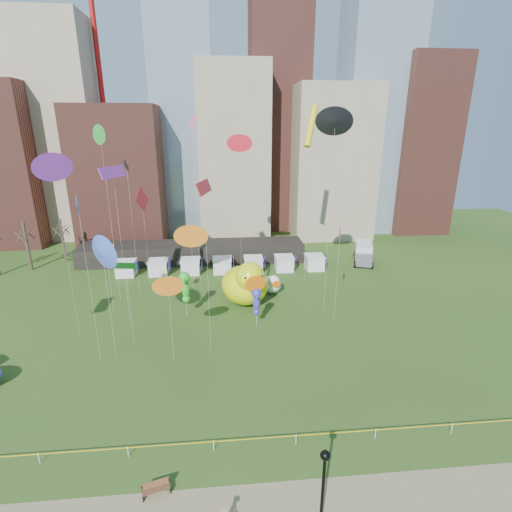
{
  "coord_description": "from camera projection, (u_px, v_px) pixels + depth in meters",
  "views": [
    {
      "loc": [
        1.0,
        -22.0,
        22.14
      ],
      "look_at": [
        3.81,
        8.05,
        12.0
      ],
      "focal_mm": 27.0,
      "sensor_mm": 36.0,
      "label": 1
    }
  ],
  "objects": [
    {
      "name": "kite_10",
      "position": [
        126.0,
        166.0,
        48.9
      ],
      "size": [
        1.21,
        3.73,
        18.08
      ],
      "color": "silver",
      "rests_on": "ground"
    },
    {
      "name": "lamppost",
      "position": [
        323.0,
        480.0,
        21.54
      ],
      "size": [
        0.58,
        0.58,
        5.54
      ],
      "color": "black",
      "rests_on": "footpath"
    },
    {
      "name": "kite_9",
      "position": [
        340.0,
        234.0,
        42.44
      ],
      "size": [
        0.58,
        2.26,
        12.25
      ],
      "color": "silver",
      "rests_on": "ground"
    },
    {
      "name": "kite_13",
      "position": [
        79.0,
        212.0,
        33.32
      ],
      "size": [
        0.48,
        1.75,
        16.65
      ],
      "color": "silver",
      "rests_on": "ground"
    },
    {
      "name": "box_truck",
      "position": [
        363.0,
        252.0,
        66.37
      ],
      "size": [
        4.87,
        7.89,
        3.15
      ],
      "rotation": [
        0.0,
        0.0,
        -0.32
      ],
      "color": "silver",
      "rests_on": "ground"
    },
    {
      "name": "kite_15",
      "position": [
        113.0,
        173.0,
        40.0
      ],
      "size": [
        1.99,
        3.83,
        18.27
      ],
      "color": "silver",
      "rests_on": "ground"
    },
    {
      "name": "kite_1",
      "position": [
        193.0,
        132.0,
        44.41
      ],
      "size": [
        1.12,
        1.74,
        23.62
      ],
      "color": "silver",
      "rests_on": "ground"
    },
    {
      "name": "kite_6",
      "position": [
        168.0,
        286.0,
        36.04
      ],
      "size": [
        2.01,
        0.46,
        9.02
      ],
      "color": "silver",
      "rests_on": "ground"
    },
    {
      "name": "kite_8",
      "position": [
        142.0,
        200.0,
        52.8
      ],
      "size": [
        1.01,
        3.72,
        14.59
      ],
      "color": "silver",
      "rests_on": "ground"
    },
    {
      "name": "kite_2",
      "position": [
        335.0,
        121.0,
        41.82
      ],
      "size": [
        3.07,
        0.88,
        24.28
      ],
      "color": "silver",
      "rests_on": "ground"
    },
    {
      "name": "seahorse_green",
      "position": [
        185.0,
        285.0,
        45.84
      ],
      "size": [
        1.47,
        1.77,
        5.94
      ],
      "rotation": [
        0.0,
        0.0,
        -0.1
      ],
      "color": "silver",
      "rests_on": "ground"
    },
    {
      "name": "skyline",
      "position": [
        224.0,
        131.0,
        78.73
      ],
      "size": [
        101.0,
        23.0,
        68.0
      ],
      "color": "brown",
      "rests_on": "ground"
    },
    {
      "name": "ground",
      "position": [
        214.0,
        450.0,
        27.73
      ],
      "size": [
        160.0,
        160.0,
        0.0
      ],
      "primitive_type": "plane",
      "color": "#2B4816",
      "rests_on": "ground"
    },
    {
      "name": "kite_4",
      "position": [
        311.0,
        126.0,
        51.4
      ],
      "size": [
        2.61,
        3.2,
        25.0
      ],
      "color": "silver",
      "rests_on": "ground"
    },
    {
      "name": "kite_0",
      "position": [
        240.0,
        143.0,
        52.4
      ],
      "size": [
        2.38,
        0.75,
        21.24
      ],
      "color": "silver",
      "rests_on": "ground"
    },
    {
      "name": "vendor_tents",
      "position": [
        222.0,
        266.0,
        61.44
      ],
      "size": [
        33.24,
        2.8,
        2.4
      ],
      "color": "white",
      "rests_on": "ground"
    },
    {
      "name": "park_bench",
      "position": [
        156.0,
        488.0,
        24.31
      ],
      "size": [
        1.82,
        0.98,
        0.89
      ],
      "rotation": [
        0.0,
        0.0,
        0.26
      ],
      "color": "brown",
      "rests_on": "footpath"
    },
    {
      "name": "kite_7",
      "position": [
        52.0,
        167.0,
        37.28
      ],
      "size": [
        2.07,
        2.27,
        19.83
      ],
      "color": "silver",
      "rests_on": "ground"
    },
    {
      "name": "kite_16",
      "position": [
        204.0,
        188.0,
        35.0
      ],
      "size": [
        1.37,
        3.81,
        17.51
      ],
      "color": "silver",
      "rests_on": "ground"
    },
    {
      "name": "seahorse_purple",
      "position": [
        257.0,
        300.0,
        43.73
      ],
      "size": [
        1.15,
        1.44,
        4.87
      ],
      "rotation": [
        0.0,
        0.0,
        -0.03
      ],
      "color": "silver",
      "rests_on": "ground"
    },
    {
      "name": "bare_trees",
      "position": [
        28.0,
        245.0,
        62.05
      ],
      "size": [
        8.44,
        6.44,
        8.5
      ],
      "color": "#382B21",
      "rests_on": "ground"
    },
    {
      "name": "kite_12",
      "position": [
        106.0,
        249.0,
        45.81
      ],
      "size": [
        1.79,
        0.97,
        9.53
      ],
      "color": "silver",
      "rests_on": "ground"
    },
    {
      "name": "big_duck",
      "position": [
        246.0,
        283.0,
        49.87
      ],
      "size": [
        7.54,
        8.87,
        6.31
      ],
      "rotation": [
        0.0,
        0.0,
        0.25
      ],
      "color": "#E0EA0B",
      "rests_on": "ground"
    },
    {
      "name": "pavilion",
      "position": [
        193.0,
        252.0,
        66.5
      ],
      "size": [
        38.0,
        6.0,
        3.2
      ],
      "primitive_type": "cube",
      "color": "black",
      "rests_on": "ground"
    },
    {
      "name": "caution_tape",
      "position": [
        214.0,
        443.0,
        27.51
      ],
      "size": [
        50.0,
        0.06,
        0.9
      ],
      "color": "white",
      "rests_on": "ground"
    },
    {
      "name": "kite_11",
      "position": [
        100.0,
        135.0,
        44.97
      ],
      "size": [
        1.68,
        1.98,
        22.45
      ],
      "color": "silver",
      "rests_on": "ground"
    },
    {
      "name": "small_duck",
      "position": [
        272.0,
        284.0,
        53.77
      ],
      "size": [
        3.4,
        4.01,
        2.85
      ],
      "rotation": [
        0.0,
        0.0,
        0.25
      ],
      "color": "white",
      "rests_on": "ground"
    },
    {
      "name": "kite_14",
      "position": [
        191.0,
        236.0,
        51.94
      ],
      "size": [
        3.13,
        0.54,
        9.74
      ],
      "color": "silver",
      "rests_on": "ground"
    },
    {
      "name": "kite_5",
      "position": [
        102.0,
        252.0,
        35.04
      ],
      "size": [
        2.38,
        2.53,
        12.85
      ],
      "color": "silver",
      "rests_on": "ground"
    },
    {
      "name": "kite_3",
      "position": [
        125.0,
        266.0,
        39.17
      ],
      "size": [
        2.4,
        0.67,
        9.09
      ],
      "color": "silver",
      "rests_on": "ground"
    }
  ]
}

